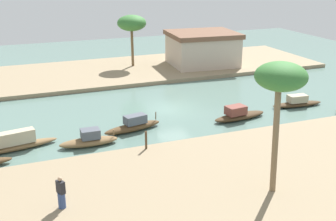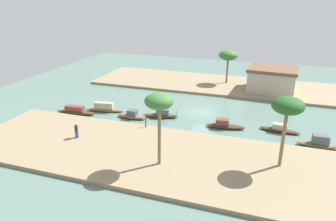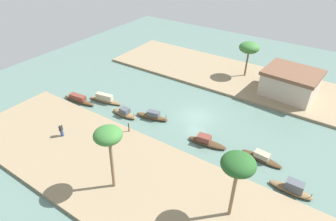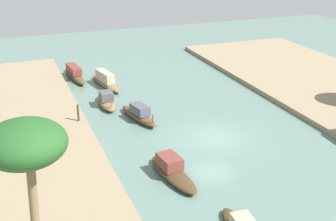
{
  "view_description": "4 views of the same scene",
  "coord_description": "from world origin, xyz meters",
  "px_view_note": "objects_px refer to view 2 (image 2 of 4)",
  "views": [
    {
      "loc": [
        -12.63,
        -30.94,
        11.36
      ],
      "look_at": [
        -1.33,
        -2.17,
        0.67
      ],
      "focal_mm": 46.37,
      "sensor_mm": 36.0,
      "label": 1
    },
    {
      "loc": [
        7.97,
        -37.62,
        14.78
      ],
      "look_at": [
        -3.66,
        -3.38,
        0.99
      ],
      "focal_mm": 33.12,
      "sensor_mm": 36.0,
      "label": 2
    },
    {
      "loc": [
        14.01,
        -27.48,
        21.09
      ],
      "look_at": [
        -3.35,
        -1.65,
        0.63
      ],
      "focal_mm": 30.68,
      "sensor_mm": 36.0,
      "label": 3
    },
    {
      "loc": [
        23.18,
        -11.94,
        12.27
      ],
      "look_at": [
        -3.03,
        -1.92,
        1.0
      ],
      "focal_mm": 48.42,
      "sensor_mm": 36.0,
      "label": 4
    }
  ],
  "objects_px": {
    "palm_tree_right_tall": "(228,56)",
    "sampan_near_left_bank": "(319,143)",
    "palm_tree_left_far": "(288,107)",
    "riverside_building": "(272,79)",
    "sampan_open_hull": "(104,108)",
    "palm_tree_left_near": "(159,103)",
    "sampan_foreground": "(132,115)",
    "sampan_with_tall_canopy": "(280,129)",
    "sampan_with_red_awning": "(76,111)",
    "mooring_post": "(146,122)",
    "sampan_midstream": "(225,125)",
    "person_on_near_bank": "(77,131)",
    "sampan_upstream_small": "(161,114)"
  },
  "relations": [
    {
      "from": "sampan_foreground",
      "to": "sampan_with_tall_canopy",
      "type": "relative_size",
      "value": 0.84
    },
    {
      "from": "sampan_with_red_awning",
      "to": "person_on_near_bank",
      "type": "distance_m",
      "value": 8.06
    },
    {
      "from": "sampan_with_red_awning",
      "to": "riverside_building",
      "type": "distance_m",
      "value": 29.83
    },
    {
      "from": "mooring_post",
      "to": "palm_tree_left_far",
      "type": "relative_size",
      "value": 0.18
    },
    {
      "from": "sampan_open_hull",
      "to": "palm_tree_right_tall",
      "type": "xyz_separation_m",
      "value": [
        13.31,
        18.26,
        4.51
      ]
    },
    {
      "from": "sampan_near_left_bank",
      "to": "person_on_near_bank",
      "type": "distance_m",
      "value": 25.05
    },
    {
      "from": "sampan_open_hull",
      "to": "sampan_near_left_bank",
      "type": "bearing_deg",
      "value": -14.83
    },
    {
      "from": "sampan_with_red_awning",
      "to": "riverside_building",
      "type": "height_order",
      "value": "riverside_building"
    },
    {
      "from": "sampan_near_left_bank",
      "to": "sampan_with_red_awning",
      "type": "height_order",
      "value": "sampan_near_left_bank"
    },
    {
      "from": "sampan_near_left_bank",
      "to": "palm_tree_right_tall",
      "type": "height_order",
      "value": "palm_tree_right_tall"
    },
    {
      "from": "sampan_midstream",
      "to": "sampan_foreground",
      "type": "bearing_deg",
      "value": 176.84
    },
    {
      "from": "palm_tree_right_tall",
      "to": "sampan_foreground",
      "type": "bearing_deg",
      "value": -114.7
    },
    {
      "from": "sampan_foreground",
      "to": "riverside_building",
      "type": "relative_size",
      "value": 0.49
    },
    {
      "from": "sampan_foreground",
      "to": "sampan_open_hull",
      "type": "height_order",
      "value": "sampan_open_hull"
    },
    {
      "from": "sampan_foreground",
      "to": "sampan_with_tall_canopy",
      "type": "height_order",
      "value": "sampan_foreground"
    },
    {
      "from": "sampan_open_hull",
      "to": "palm_tree_left_near",
      "type": "xyz_separation_m",
      "value": [
        11.76,
        -10.72,
        5.63
      ]
    },
    {
      "from": "sampan_foreground",
      "to": "riverside_building",
      "type": "bearing_deg",
      "value": 47.66
    },
    {
      "from": "sampan_with_tall_canopy",
      "to": "person_on_near_bank",
      "type": "relative_size",
      "value": 2.81
    },
    {
      "from": "person_on_near_bank",
      "to": "palm_tree_left_near",
      "type": "bearing_deg",
      "value": 54.65
    },
    {
      "from": "sampan_near_left_bank",
      "to": "palm_tree_right_tall",
      "type": "xyz_separation_m",
      "value": [
        -12.46,
        20.25,
        4.48
      ]
    },
    {
      "from": "sampan_with_tall_canopy",
      "to": "palm_tree_left_far",
      "type": "relative_size",
      "value": 0.71
    },
    {
      "from": "sampan_midstream",
      "to": "sampan_with_red_awning",
      "type": "xyz_separation_m",
      "value": [
        -19.02,
        -1.79,
        0.05
      ]
    },
    {
      "from": "palm_tree_right_tall",
      "to": "riverside_building",
      "type": "distance_m",
      "value": 8.23
    },
    {
      "from": "sampan_foreground",
      "to": "mooring_post",
      "type": "height_order",
      "value": "mooring_post"
    },
    {
      "from": "sampan_midstream",
      "to": "mooring_post",
      "type": "relative_size",
      "value": 3.98
    },
    {
      "from": "palm_tree_left_far",
      "to": "riverside_building",
      "type": "xyz_separation_m",
      "value": [
        -1.33,
        23.54,
        -3.69
      ]
    },
    {
      "from": "sampan_foreground",
      "to": "person_on_near_bank",
      "type": "bearing_deg",
      "value": -109.01
    },
    {
      "from": "palm_tree_right_tall",
      "to": "sampan_near_left_bank",
      "type": "bearing_deg",
      "value": -58.39
    },
    {
      "from": "sampan_near_left_bank",
      "to": "person_on_near_bank",
      "type": "relative_size",
      "value": 2.48
    },
    {
      "from": "sampan_midstream",
      "to": "palm_tree_left_near",
      "type": "relative_size",
      "value": 0.7
    },
    {
      "from": "sampan_midstream",
      "to": "sampan_with_red_awning",
      "type": "distance_m",
      "value": 19.11
    },
    {
      "from": "sampan_with_red_awning",
      "to": "riverside_building",
      "type": "bearing_deg",
      "value": 31.64
    },
    {
      "from": "person_on_near_bank",
      "to": "sampan_with_red_awning",
      "type": "bearing_deg",
      "value": -168.0
    },
    {
      "from": "sampan_midstream",
      "to": "person_on_near_bank",
      "type": "bearing_deg",
      "value": -156.73
    },
    {
      "from": "sampan_open_hull",
      "to": "palm_tree_left_near",
      "type": "distance_m",
      "value": 16.88
    },
    {
      "from": "sampan_near_left_bank",
      "to": "palm_tree_left_far",
      "type": "distance_m",
      "value": 8.65
    },
    {
      "from": "sampan_foreground",
      "to": "palm_tree_right_tall",
      "type": "xyz_separation_m",
      "value": [
        8.86,
        19.26,
        4.61
      ]
    },
    {
      "from": "sampan_with_tall_canopy",
      "to": "palm_tree_right_tall",
      "type": "height_order",
      "value": "palm_tree_right_tall"
    },
    {
      "from": "palm_tree_left_near",
      "to": "palm_tree_right_tall",
      "type": "relative_size",
      "value": 1.19
    },
    {
      "from": "sampan_with_tall_canopy",
      "to": "palm_tree_left_far",
      "type": "distance_m",
      "value": 9.99
    },
    {
      "from": "mooring_post",
      "to": "palm_tree_right_tall",
      "type": "bearing_deg",
      "value": 75.04
    },
    {
      "from": "palm_tree_left_far",
      "to": "palm_tree_right_tall",
      "type": "xyz_separation_m",
      "value": [
        -8.71,
        25.87,
        -0.91
      ]
    },
    {
      "from": "sampan_foreground",
      "to": "palm_tree_left_far",
      "type": "bearing_deg",
      "value": -19.13
    },
    {
      "from": "sampan_upstream_small",
      "to": "sampan_with_tall_canopy",
      "type": "xyz_separation_m",
      "value": [
        14.15,
        0.23,
        -0.06
      ]
    },
    {
      "from": "sampan_open_hull",
      "to": "palm_tree_left_far",
      "type": "relative_size",
      "value": 0.82
    },
    {
      "from": "sampan_with_tall_canopy",
      "to": "person_on_near_bank",
      "type": "xyz_separation_m",
      "value": [
        -20.42,
        -9.28,
        0.75
      ]
    },
    {
      "from": "sampan_with_red_awning",
      "to": "sampan_foreground",
      "type": "bearing_deg",
      "value": 2.43
    },
    {
      "from": "sampan_open_hull",
      "to": "palm_tree_left_near",
      "type": "height_order",
      "value": "palm_tree_left_near"
    },
    {
      "from": "sampan_midstream",
      "to": "palm_tree_left_near",
      "type": "bearing_deg",
      "value": -118.77
    },
    {
      "from": "sampan_near_left_bank",
      "to": "sampan_open_hull",
      "type": "bearing_deg",
      "value": 175.7
    }
  ]
}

